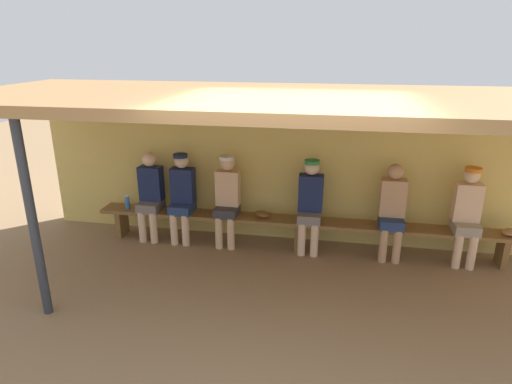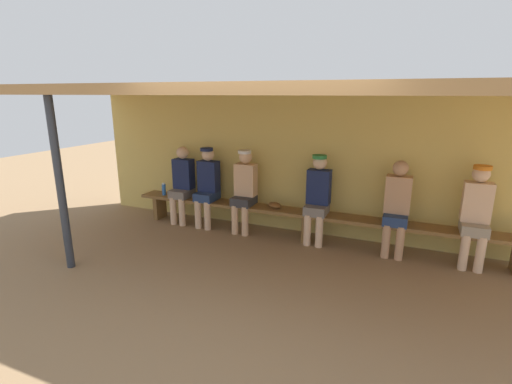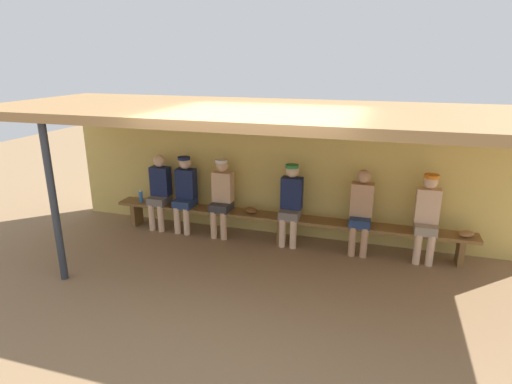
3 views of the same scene
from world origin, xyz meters
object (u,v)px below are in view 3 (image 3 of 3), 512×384
(player_in_red, at_px, (222,194))
(player_near_post, at_px, (291,201))
(water_bottle_orange, at_px, (141,196))
(baseball_glove_tan, at_px, (466,234))
(player_leftmost, at_px, (160,189))
(player_in_blue, at_px, (427,214))
(player_with_sunglasses, at_px, (361,208))
(bench, at_px, (281,220))
(player_rightmost, at_px, (185,190))
(support_post, at_px, (54,205))
(baseball_glove_worn, at_px, (251,210))

(player_in_red, bearing_deg, player_near_post, 0.00)
(water_bottle_orange, height_order, baseball_glove_tan, water_bottle_orange)
(baseball_glove_tan, bearing_deg, player_leftmost, 146.39)
(player_in_blue, relative_size, player_near_post, 1.00)
(player_in_red, relative_size, player_near_post, 1.00)
(player_with_sunglasses, bearing_deg, bench, -179.86)
(player_rightmost, height_order, player_in_red, same)
(player_in_red, xyz_separation_m, water_bottle_orange, (-1.56, -0.04, -0.18))
(player_in_blue, distance_m, player_in_red, 3.27)
(player_leftmost, distance_m, player_in_red, 1.19)
(bench, height_order, water_bottle_orange, water_bottle_orange)
(player_in_blue, relative_size, water_bottle_orange, 6.08)
(support_post, distance_m, baseball_glove_tan, 5.81)
(player_with_sunglasses, height_order, player_in_blue, player_in_blue)
(player_rightmost, distance_m, player_near_post, 1.89)
(bench, xyz_separation_m, player_rightmost, (-1.74, 0.00, 0.36))
(player_leftmost, bearing_deg, support_post, -99.89)
(player_in_blue, relative_size, player_rightmost, 1.00)
(player_rightmost, bearing_deg, player_with_sunglasses, -0.01)
(support_post, height_order, player_leftmost, support_post)
(player_leftmost, bearing_deg, player_near_post, 0.01)
(baseball_glove_tan, bearing_deg, player_rightmost, 146.35)
(support_post, height_order, baseball_glove_worn, support_post)
(player_in_blue, distance_m, baseball_glove_tan, 0.61)
(player_in_blue, relative_size, baseball_glove_tan, 5.60)
(player_leftmost, relative_size, baseball_glove_worn, 5.56)
(player_near_post, xyz_separation_m, baseball_glove_worn, (-0.68, 0.00, -0.24))
(player_with_sunglasses, height_order, player_leftmost, same)
(player_in_blue, bearing_deg, bench, -179.91)
(player_near_post, xyz_separation_m, baseball_glove_tan, (2.63, -0.03, -0.24))
(player_rightmost, bearing_deg, player_in_blue, 0.00)
(player_near_post, bearing_deg, support_post, -142.69)
(player_in_blue, bearing_deg, water_bottle_orange, -179.52)
(support_post, bearing_deg, player_leftmost, 80.11)
(bench, distance_m, player_leftmost, 2.26)
(player_in_red, height_order, player_near_post, same)
(bench, height_order, player_in_red, player_in_red)
(player_leftmost, height_order, baseball_glove_worn, player_leftmost)
(player_in_blue, bearing_deg, player_in_red, 180.00)
(player_near_post, height_order, water_bottle_orange, player_near_post)
(bench, height_order, player_leftmost, player_leftmost)
(player_in_blue, xyz_separation_m, baseball_glove_tan, (0.56, -0.03, -0.24))
(support_post, distance_m, player_rightmost, 2.30)
(bench, bearing_deg, player_leftmost, 179.92)
(baseball_glove_tan, bearing_deg, player_in_blue, 143.86)
(support_post, bearing_deg, baseball_glove_worn, 45.33)
(baseball_glove_tan, height_order, baseball_glove_worn, same)
(bench, bearing_deg, player_near_post, 1.31)
(player_leftmost, distance_m, water_bottle_orange, 0.41)
(baseball_glove_worn, bearing_deg, player_leftmost, -151.73)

